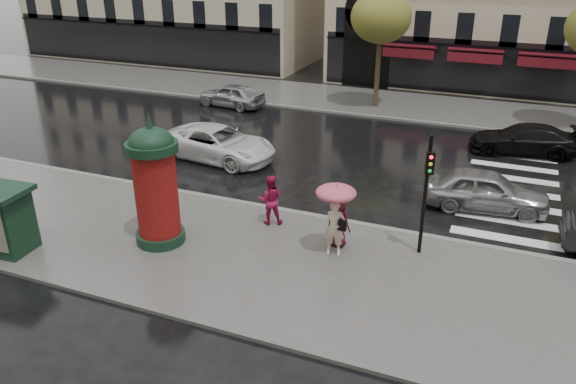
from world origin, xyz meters
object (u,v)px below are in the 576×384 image
at_px(woman_red, 270,200).
at_px(car_silver, 486,190).
at_px(traffic_light, 427,185).
at_px(car_black, 523,139).
at_px(car_far_silver, 231,95).
at_px(car_white, 218,143).
at_px(man_burgundy, 338,222).
at_px(newsstand, 3,219).
at_px(morris_column, 155,182).
at_px(woman_umbrella, 336,208).

bearing_deg(woman_red, car_silver, -172.24).
distance_m(traffic_light, car_silver, 4.95).
relative_size(traffic_light, car_black, 0.81).
xyz_separation_m(car_silver, car_far_silver, (-15.11, 8.90, -0.06)).
relative_size(woman_red, car_black, 0.37).
xyz_separation_m(traffic_light, car_white, (-10.03, 5.22, -1.71)).
bearing_deg(car_silver, man_burgundy, 133.65).
height_order(traffic_light, car_black, traffic_light).
height_order(woman_red, newsstand, newsstand).
xyz_separation_m(car_black, car_far_silver, (-16.26, 2.03, 0.01)).
bearing_deg(car_black, newsstand, -50.66).
bearing_deg(car_white, morris_column, -157.59).
distance_m(woman_red, car_far_silver, 15.58).
distance_m(morris_column, newsstand, 4.84).
height_order(traffic_light, car_silver, traffic_light).
distance_m(newsstand, car_far_silver, 18.06).
bearing_deg(newsstand, morris_column, 29.49).
bearing_deg(morris_column, woman_red, 42.00).
xyz_separation_m(newsstand, car_far_silver, (-1.43, 18.00, -0.51)).
relative_size(woman_umbrella, car_silver, 0.53).
height_order(woman_umbrella, newsstand, woman_umbrella).
relative_size(morris_column, car_silver, 0.98).
distance_m(morris_column, car_white, 8.02).
bearing_deg(car_black, car_white, -72.51).
xyz_separation_m(traffic_light, car_silver, (1.58, 4.37, -1.70)).
relative_size(woman_red, man_burgundy, 1.06).
height_order(woman_red, car_white, woman_red).
height_order(man_burgundy, car_black, man_burgundy).
bearing_deg(car_far_silver, morris_column, 26.74).
relative_size(morris_column, traffic_light, 1.13).
height_order(morris_column, traffic_light, morris_column).
relative_size(woman_umbrella, man_burgundy, 1.43).
height_order(morris_column, car_silver, morris_column).
bearing_deg(car_far_silver, woman_umbrella, 44.90).
distance_m(man_burgundy, car_black, 12.84).
bearing_deg(morris_column, car_white, 105.09).
height_order(woman_umbrella, woman_red, woman_umbrella).
bearing_deg(man_burgundy, traffic_light, -156.21).
relative_size(newsstand, car_far_silver, 0.52).
relative_size(traffic_light, car_far_silver, 0.94).
bearing_deg(traffic_light, man_burgundy, -169.75).
bearing_deg(traffic_light, woman_red, 178.63).
bearing_deg(morris_column, newsstand, -150.51).
bearing_deg(car_black, car_silver, -17.24).
bearing_deg(traffic_light, morris_column, -163.28).
distance_m(woman_red, car_white, 7.04).
bearing_deg(morris_column, traffic_light, 16.72).
relative_size(traffic_light, newsstand, 1.83).
height_order(newsstand, car_far_silver, newsstand).
xyz_separation_m(newsstand, car_white, (2.07, 9.95, -0.45)).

